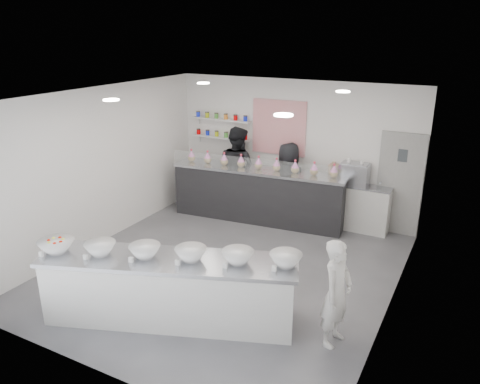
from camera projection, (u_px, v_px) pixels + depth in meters
name	position (u px, v px, depth m)	size (l,w,h in m)	color
floor	(227.00, 269.00, 8.21)	(6.00, 6.00, 0.00)	#515156
ceiling	(225.00, 96.00, 7.23)	(6.00, 6.00, 0.00)	white
back_wall	(293.00, 149.00, 10.22)	(5.50, 5.50, 0.00)	white
left_wall	(101.00, 167.00, 8.93)	(6.00, 6.00, 0.00)	white
right_wall	(398.00, 218.00, 6.51)	(6.00, 6.00, 0.00)	white
back_door	(399.00, 184.00, 9.33)	(0.88, 0.04, 2.10)	gray
pattern_panel	(279.00, 128.00, 10.21)	(1.25, 0.03, 1.20)	#E34052
jar_shelf_lower	(222.00, 137.00, 10.88)	(1.45, 0.22, 0.04)	silver
jar_shelf_upper	(222.00, 119.00, 10.74)	(1.45, 0.22, 0.04)	silver
preserve_jars	(221.00, 126.00, 10.77)	(1.45, 0.10, 0.56)	#E50002
downlight_0	(111.00, 100.00, 7.01)	(0.24, 0.24, 0.02)	white
downlight_1	(283.00, 115.00, 5.78)	(0.24, 0.24, 0.02)	white
downlight_2	(203.00, 83.00, 9.18)	(0.24, 0.24, 0.02)	white
downlight_3	(343.00, 92.00, 7.95)	(0.24, 0.24, 0.02)	white
prep_counter	(170.00, 290.00, 6.63)	(3.61, 0.82, 0.98)	silver
back_bar	(258.00, 195.00, 10.14)	(3.77, 0.69, 1.17)	black
sneeze_guard	(253.00, 166.00, 9.61)	(3.72, 0.02, 0.32)	white
espresso_ledge	(357.00, 208.00, 9.69)	(1.31, 0.42, 0.97)	silver
espresso_machine	(354.00, 174.00, 9.51)	(0.57, 0.40, 0.44)	#93969E
cup_stacks	(334.00, 173.00, 9.71)	(0.27, 0.24, 0.37)	gray
prep_bowls	(168.00, 253.00, 6.44)	(3.69, 0.54, 0.18)	white
label_cards	(133.00, 269.00, 6.12)	(3.31, 0.04, 0.07)	white
cookie_bags	(259.00, 163.00, 9.90)	(3.37, 0.17, 0.29)	#FF7DE0
woman_prep	(337.00, 293.00, 6.06)	(0.54, 0.36, 1.49)	silver
staff_left	(237.00, 169.00, 10.58)	(0.95, 0.74, 1.96)	black
staff_right	(288.00, 182.00, 10.06)	(0.85, 0.55, 1.73)	black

